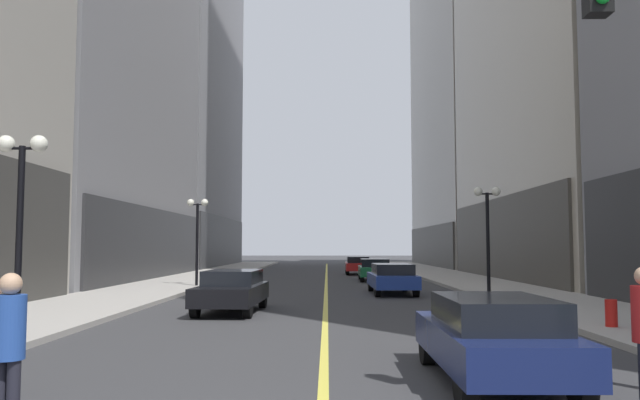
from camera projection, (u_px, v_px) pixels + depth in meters
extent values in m
plane|color=#38383A|center=(326.00, 280.00, 38.22)|extent=(200.00, 200.00, 0.00)
cube|color=#ADA8A0|center=(193.00, 279.00, 38.32)|extent=(4.50, 78.00, 0.15)
cube|color=#ADA8A0|center=(461.00, 279.00, 38.13)|extent=(4.50, 78.00, 0.15)
cube|color=#E5D64C|center=(326.00, 280.00, 38.22)|extent=(0.16, 70.00, 0.01)
cube|color=#2C2C2E|center=(153.00, 244.00, 38.01)|extent=(0.50, 22.80, 4.37)
cube|color=gray|center=(171.00, 54.00, 64.98)|extent=(11.58, 26.00, 44.30)
cube|color=#2C2C2E|center=(223.00, 242.00, 63.46)|extent=(0.50, 24.70, 5.00)
cube|color=#403C35|center=(501.00, 239.00, 37.78)|extent=(0.50, 22.80, 5.00)
cube|color=#A8A399|center=(499.00, 101.00, 64.21)|extent=(14.71, 26.00, 34.10)
cube|color=#3A3935|center=(431.00, 247.00, 63.18)|extent=(0.50, 24.70, 4.09)
cube|color=#141E4C|center=(492.00, 343.00, 9.52)|extent=(1.75, 4.26, 0.55)
cube|color=black|center=(495.00, 314.00, 9.35)|extent=(1.53, 2.39, 0.50)
cylinder|color=black|center=(427.00, 346.00, 11.00)|extent=(0.22, 0.64, 0.64)
cylinder|color=black|center=(512.00, 346.00, 10.98)|extent=(0.22, 0.64, 0.64)
cylinder|color=black|center=(465.00, 383.00, 8.02)|extent=(0.22, 0.64, 0.64)
cylinder|color=black|center=(581.00, 383.00, 8.01)|extent=(0.22, 0.64, 0.64)
cube|color=black|center=(232.00, 294.00, 19.54)|extent=(1.95, 4.41, 0.55)
cube|color=black|center=(233.00, 278.00, 19.79)|extent=(1.66, 2.49, 0.50)
cylinder|color=black|center=(248.00, 307.00, 17.97)|extent=(0.24, 0.65, 0.64)
cylinder|color=black|center=(195.00, 307.00, 18.04)|extent=(0.24, 0.65, 0.64)
cylinder|color=black|center=(263.00, 298.00, 20.99)|extent=(0.24, 0.65, 0.64)
cylinder|color=black|center=(218.00, 298.00, 21.07)|extent=(0.24, 0.65, 0.64)
cube|color=navy|center=(392.00, 280.00, 27.16)|extent=(1.89, 4.70, 0.55)
cube|color=black|center=(392.00, 270.00, 26.96)|extent=(1.64, 2.64, 0.50)
cylinder|color=black|center=(371.00, 284.00, 28.77)|extent=(0.23, 0.64, 0.64)
cylinder|color=black|center=(405.00, 284.00, 28.77)|extent=(0.23, 0.64, 0.64)
cylinder|color=black|center=(378.00, 289.00, 25.50)|extent=(0.23, 0.64, 0.64)
cylinder|color=black|center=(416.00, 289.00, 25.51)|extent=(0.23, 0.64, 0.64)
cube|color=#196038|center=(374.00, 271.00, 37.50)|extent=(1.92, 4.56, 0.55)
cube|color=black|center=(374.00, 263.00, 37.31)|extent=(1.66, 2.57, 0.50)
cylinder|color=black|center=(360.00, 274.00, 39.09)|extent=(0.23, 0.64, 0.64)
cylinder|color=black|center=(386.00, 274.00, 39.04)|extent=(0.23, 0.64, 0.64)
cylinder|color=black|center=(362.00, 277.00, 35.93)|extent=(0.23, 0.64, 0.64)
cylinder|color=black|center=(390.00, 277.00, 35.88)|extent=(0.23, 0.64, 0.64)
cube|color=#B21919|center=(358.00, 266.00, 46.02)|extent=(1.82, 4.60, 0.55)
cube|color=black|center=(358.00, 260.00, 45.83)|extent=(1.59, 2.58, 0.50)
cylinder|color=black|center=(347.00, 269.00, 47.61)|extent=(0.23, 0.64, 0.64)
cylinder|color=black|center=(367.00, 269.00, 47.58)|extent=(0.23, 0.64, 0.64)
cylinder|color=black|center=(348.00, 271.00, 44.42)|extent=(0.23, 0.64, 0.64)
cylinder|color=black|center=(369.00, 271.00, 44.38)|extent=(0.23, 0.64, 0.64)
cylinder|color=#234799|center=(9.00, 327.00, 6.68)|extent=(0.41, 0.41, 0.69)
sphere|color=tan|center=(11.00, 284.00, 6.72)|extent=(0.24, 0.24, 0.24)
cylinder|color=black|center=(19.00, 245.00, 13.01)|extent=(0.14, 0.14, 4.20)
cylinder|color=black|center=(22.00, 148.00, 13.17)|extent=(0.80, 0.06, 0.06)
sphere|color=white|center=(6.00, 144.00, 13.18)|extent=(0.36, 0.36, 0.36)
sphere|color=white|center=(39.00, 144.00, 13.17)|extent=(0.36, 0.36, 0.36)
cylinder|color=black|center=(197.00, 246.00, 30.81)|extent=(0.14, 0.14, 4.20)
cylinder|color=black|center=(198.00, 205.00, 30.97)|extent=(0.80, 0.06, 0.06)
sphere|color=white|center=(191.00, 203.00, 30.98)|extent=(0.36, 0.36, 0.36)
sphere|color=white|center=(205.00, 203.00, 30.97)|extent=(0.36, 0.36, 0.36)
cylinder|color=black|center=(488.00, 246.00, 24.51)|extent=(0.14, 0.14, 4.20)
cylinder|color=black|center=(487.00, 194.00, 24.66)|extent=(0.80, 0.06, 0.06)
sphere|color=white|center=(478.00, 191.00, 24.67)|extent=(0.36, 0.36, 0.36)
sphere|color=white|center=(496.00, 191.00, 24.66)|extent=(0.36, 0.36, 0.36)
cylinder|color=red|center=(611.00, 316.00, 14.96)|extent=(0.28, 0.28, 0.80)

